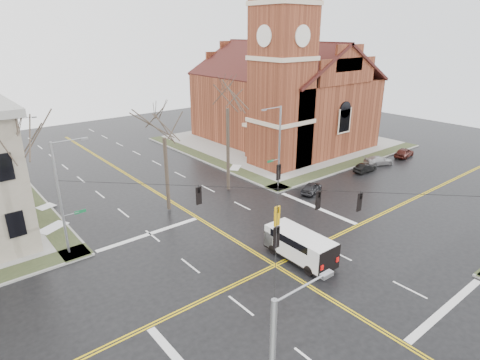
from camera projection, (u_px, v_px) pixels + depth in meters
ground at (275, 265)px, 30.17m from camera, size 120.00×120.00×0.00m
sidewalks at (275, 264)px, 30.15m from camera, size 80.00×80.00×0.17m
road_markings at (275, 265)px, 30.17m from camera, size 100.00×100.00×0.01m
church at (281, 89)px, 59.86m from camera, size 24.28×27.48×27.50m
signal_pole_ne at (278, 145)px, 43.48m from camera, size 2.75×0.22×9.00m
signal_pole_nw at (62, 196)px, 30.08m from camera, size 2.75×0.22×9.00m
span_wires at (278, 189)px, 28.00m from camera, size 23.02×23.02×0.03m
traffic_signals at (284, 202)px, 27.78m from camera, size 8.21×8.26×1.30m
streetlight_north_a at (21, 152)px, 42.62m from camera, size 2.30×0.20×8.00m
cargo_van at (298, 243)px, 30.66m from camera, size 2.33×5.85×2.21m
parked_car_a at (312, 188)px, 43.44m from camera, size 3.72×2.48×1.18m
parked_car_b at (365, 168)px, 49.81m from camera, size 3.37×1.30×1.09m
parked_car_c at (379, 161)px, 52.54m from camera, size 4.31×3.00×1.16m
parked_car_d at (404, 152)px, 55.69m from camera, size 4.11×2.12×1.34m
tree_nw_far at (16, 148)px, 28.98m from camera, size 4.00×4.00×11.94m
tree_nw_near at (164, 133)px, 36.68m from camera, size 4.00×4.00×10.75m
tree_ne at (227, 103)px, 41.02m from camera, size 4.00×4.00×13.35m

